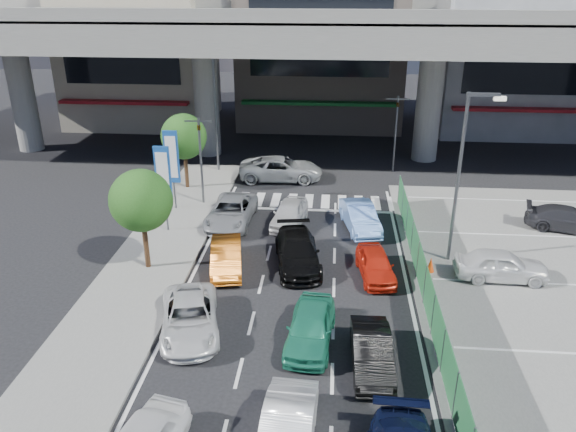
# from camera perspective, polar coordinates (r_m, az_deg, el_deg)

# --- Properties ---
(ground) EXTENTS (120.00, 120.00, 0.00)m
(ground) POSITION_cam_1_polar(r_m,az_deg,el_deg) (22.26, 0.41, -11.03)
(ground) COLOR black
(ground) RESTS_ON ground
(parking_lot) EXTENTS (12.00, 28.00, 0.06)m
(parking_lot) POSITION_cam_1_polar(r_m,az_deg,el_deg) (25.74, 26.32, -8.51)
(parking_lot) COLOR slate
(parking_lot) RESTS_ON ground
(sidewalk_left) EXTENTS (4.00, 30.00, 0.12)m
(sidewalk_left) POSITION_cam_1_polar(r_m,az_deg,el_deg) (26.92, -13.98, -5.07)
(sidewalk_left) COLOR slate
(sidewalk_left) RESTS_ON ground
(fence_run) EXTENTS (0.16, 22.00, 1.80)m
(fence_run) POSITION_cam_1_polar(r_m,az_deg,el_deg) (22.91, 14.09, -8.07)
(fence_run) COLOR #205D33
(fence_run) RESTS_ON ground
(expressway) EXTENTS (64.00, 14.00, 10.75)m
(expressway) POSITION_cam_1_polar(r_m,az_deg,el_deg) (40.50, 2.99, 18.00)
(expressway) COLOR slate
(expressway) RESTS_ON ground
(building_west) EXTENTS (12.00, 10.90, 13.00)m
(building_west) POSITION_cam_1_polar(r_m,az_deg,el_deg) (53.53, -14.75, 16.19)
(building_west) COLOR #9E957F
(building_west) RESTS_ON ground
(building_center) EXTENTS (14.00, 10.90, 15.00)m
(building_center) POSITION_cam_1_polar(r_m,az_deg,el_deg) (51.54, 3.43, 17.74)
(building_center) COLOR gray
(building_center) RESTS_ON ground
(building_east) EXTENTS (12.00, 10.90, 12.00)m
(building_east) POSITION_cam_1_polar(r_m,az_deg,el_deg) (52.76, 21.61, 14.70)
(building_east) COLOR gray
(building_east) RESTS_ON ground
(traffic_light_left) EXTENTS (1.60, 1.24, 5.20)m
(traffic_light_left) POSITION_cam_1_polar(r_m,az_deg,el_deg) (32.41, -8.97, 7.67)
(traffic_light_left) COLOR #595B60
(traffic_light_left) RESTS_ON ground
(traffic_light_right) EXTENTS (1.60, 1.24, 5.20)m
(traffic_light_right) POSITION_cam_1_polar(r_m,az_deg,el_deg) (38.51, 11.01, 10.03)
(traffic_light_right) COLOR #595B60
(traffic_light_right) RESTS_ON ground
(street_lamp_right) EXTENTS (1.65, 0.22, 8.00)m
(street_lamp_right) POSITION_cam_1_polar(r_m,az_deg,el_deg) (26.17, 17.43, 4.95)
(street_lamp_right) COLOR #595B60
(street_lamp_right) RESTS_ON ground
(street_lamp_left) EXTENTS (1.65, 0.22, 8.00)m
(street_lamp_left) POSITION_cam_1_polar(r_m,az_deg,el_deg) (37.92, -7.15, 11.37)
(street_lamp_left) COLOR #595B60
(street_lamp_left) RESTS_ON ground
(signboard_near) EXTENTS (0.80, 0.14, 4.70)m
(signboard_near) POSITION_cam_1_polar(r_m,az_deg,el_deg) (29.26, -12.55, 3.85)
(signboard_near) COLOR #595B60
(signboard_near) RESTS_ON ground
(signboard_far) EXTENTS (0.80, 0.14, 4.70)m
(signboard_far) POSITION_cam_1_polar(r_m,az_deg,el_deg) (32.09, -11.72, 5.67)
(signboard_far) COLOR #595B60
(signboard_far) RESTS_ON ground
(tree_near) EXTENTS (2.80, 2.80, 4.80)m
(tree_near) POSITION_cam_1_polar(r_m,az_deg,el_deg) (25.54, -14.70, 1.50)
(tree_near) COLOR #382314
(tree_near) RESTS_ON ground
(tree_far) EXTENTS (2.80, 2.80, 4.80)m
(tree_far) POSITION_cam_1_polar(r_m,az_deg,el_deg) (35.28, -10.54, 7.93)
(tree_far) COLOR #382314
(tree_far) RESTS_ON ground
(sedan_white_mid_left) EXTENTS (3.14, 4.94, 1.27)m
(sedan_white_mid_left) POSITION_cam_1_polar(r_m,az_deg,el_deg) (21.87, -9.95, -10.13)
(sedan_white_mid_left) COLOR silver
(sedan_white_mid_left) RESTS_ON ground
(taxi_teal_mid) EXTENTS (1.96, 4.17, 1.38)m
(taxi_teal_mid) POSITION_cam_1_polar(r_m,az_deg,el_deg) (20.98, 2.29, -11.18)
(taxi_teal_mid) COLOR #238A69
(taxi_teal_mid) RESTS_ON ground
(hatch_black_mid_right) EXTENTS (1.46, 3.85, 1.25)m
(hatch_black_mid_right) POSITION_cam_1_polar(r_m,az_deg,el_deg) (20.06, 8.51, -13.53)
(hatch_black_mid_right) COLOR black
(hatch_black_mid_right) RESTS_ON ground
(taxi_orange_left) EXTENTS (2.03, 4.10, 1.29)m
(taxi_orange_left) POSITION_cam_1_polar(r_m,az_deg,el_deg) (25.97, -6.29, -4.12)
(taxi_orange_left) COLOR orange
(taxi_orange_left) RESTS_ON ground
(sedan_black_mid) EXTENTS (2.68, 5.01, 1.38)m
(sedan_black_mid) POSITION_cam_1_polar(r_m,az_deg,el_deg) (26.14, 0.98, -3.66)
(sedan_black_mid) COLOR black
(sedan_black_mid) RESTS_ON ground
(taxi_orange_right) EXTENTS (1.91, 3.74, 1.22)m
(taxi_orange_right) POSITION_cam_1_polar(r_m,az_deg,el_deg) (25.51, 8.89, -4.90)
(taxi_orange_right) COLOR red
(taxi_orange_right) RESTS_ON ground
(wagon_silver_front_left) EXTENTS (2.46, 4.97, 1.36)m
(wagon_silver_front_left) POSITION_cam_1_polar(r_m,az_deg,el_deg) (30.64, -5.79, 0.43)
(wagon_silver_front_left) COLOR gray
(wagon_silver_front_left) RESTS_ON ground
(sedan_white_front_mid) EXTENTS (2.10, 4.07, 1.33)m
(sedan_white_front_mid) POSITION_cam_1_polar(r_m,az_deg,el_deg) (30.33, 0.14, 0.28)
(sedan_white_front_mid) COLOR silver
(sedan_white_front_mid) RESTS_ON ground
(kei_truck_front_right) EXTENTS (2.30, 4.40, 1.38)m
(kei_truck_front_right) POSITION_cam_1_polar(r_m,az_deg,el_deg) (30.07, 7.33, -0.09)
(kei_truck_front_right) COLOR #5D89D5
(kei_truck_front_right) RESTS_ON ground
(crossing_wagon_silver) EXTENTS (5.56, 2.79, 1.51)m
(crossing_wagon_silver) POSITION_cam_1_polar(r_m,az_deg,el_deg) (37.06, -0.72, 4.82)
(crossing_wagon_silver) COLOR #ABAFB2
(crossing_wagon_silver) RESTS_ON ground
(parked_sedan_white) EXTENTS (4.07, 1.73, 1.37)m
(parked_sedan_white) POSITION_cam_1_polar(r_m,az_deg,el_deg) (26.62, 20.85, -4.66)
(parked_sedan_white) COLOR silver
(parked_sedan_white) RESTS_ON parking_lot
(parked_sedan_dgrey) EXTENTS (4.60, 2.85, 1.24)m
(parked_sedan_dgrey) POSITION_cam_1_polar(r_m,az_deg,el_deg) (33.08, 26.58, -0.27)
(parked_sedan_dgrey) COLOR #2E2E33
(parked_sedan_dgrey) RESTS_ON parking_lot
(traffic_cone) EXTENTS (0.44, 0.44, 0.70)m
(traffic_cone) POSITION_cam_1_polar(r_m,az_deg,el_deg) (26.44, 14.29, -4.80)
(traffic_cone) COLOR #F0460D
(traffic_cone) RESTS_ON parking_lot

